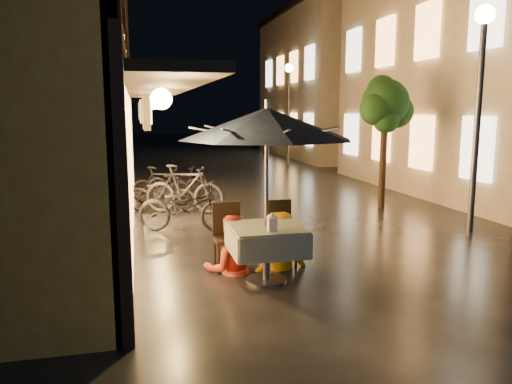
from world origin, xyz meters
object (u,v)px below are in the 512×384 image
object	(u,v)px
patio_umbrella	(267,124)
person_yellow	(280,214)
cafe_table	(266,240)
bicycle_0	(185,207)
streetlamp_near	(480,78)
person_orange	(230,216)
table_lantern	(272,221)

from	to	relation	value
patio_umbrella	person_yellow	bearing A→B (deg)	57.32
cafe_table	patio_umbrella	world-z (taller)	patio_umbrella
cafe_table	person_yellow	distance (m)	0.69
cafe_table	bicycle_0	bearing A→B (deg)	104.18
streetlamp_near	cafe_table	xyz separation A→B (m)	(-4.62, -1.92, -2.33)
person_yellow	bicycle_0	world-z (taller)	person_yellow
cafe_table	person_orange	distance (m)	0.72
table_lantern	patio_umbrella	bearing A→B (deg)	90.00
streetlamp_near	patio_umbrella	distance (m)	5.07
person_orange	bicycle_0	xyz separation A→B (m)	(-0.40, 2.56, -0.33)
person_yellow	bicycle_0	xyz separation A→B (m)	(-1.14, 2.58, -0.34)
streetlamp_near	patio_umbrella	size ratio (longest dim) A/B	1.72
cafe_table	table_lantern	world-z (taller)	table_lantern
person_yellow	bicycle_0	size ratio (longest dim) A/B	0.89
person_yellow	patio_umbrella	bearing A→B (deg)	48.89
person_orange	person_yellow	distance (m)	0.74
streetlamp_near	table_lantern	distance (m)	5.50
table_lantern	person_orange	size ratio (longest dim) A/B	0.15
cafe_table	streetlamp_near	bearing A→B (deg)	22.54
patio_umbrella	bicycle_0	distance (m)	3.63
patio_umbrella	table_lantern	world-z (taller)	patio_umbrella
patio_umbrella	person_orange	distance (m)	1.50
patio_umbrella	person_orange	bearing A→B (deg)	124.43
cafe_table	bicycle_0	world-z (taller)	bicycle_0
streetlamp_near	person_orange	bearing A→B (deg)	-164.90
streetlamp_near	person_yellow	size ratio (longest dim) A/B	2.58
table_lantern	person_orange	world-z (taller)	person_orange
streetlamp_near	table_lantern	world-z (taller)	streetlamp_near
patio_umbrella	bicycle_0	bearing A→B (deg)	104.18
streetlamp_near	bicycle_0	world-z (taller)	streetlamp_near
table_lantern	person_orange	xyz separation A→B (m)	(-0.39, 0.86, -0.10)
streetlamp_near	person_orange	size ratio (longest dim) A/B	2.60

